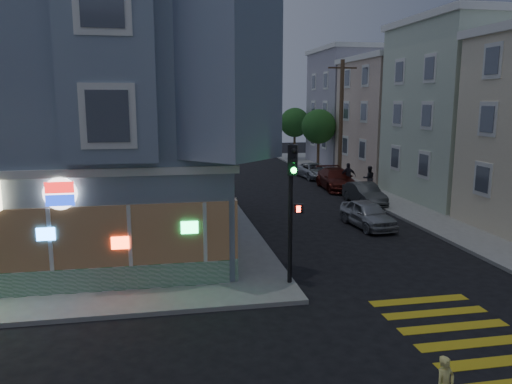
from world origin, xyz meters
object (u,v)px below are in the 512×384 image
object	(u,v)px
street_tree_far	(295,123)
parked_car_c	(336,179)
street_tree_near	(319,127)
parked_car_a	(368,214)
parked_car_d	(314,171)
fire_hydrant	(370,193)
pedestrian_a	(369,178)
traffic_signal	(292,190)
pedestrian_b	(348,176)
parked_car_b	(364,194)
utility_pole	(341,119)

from	to	relation	value
street_tree_far	parked_car_c	world-z (taller)	street_tree_far
street_tree_near	parked_car_a	bearing A→B (deg)	-100.54
street_tree_far	parked_car_d	xyz separation A→B (m)	(-1.50, -11.74, -3.33)
fire_hydrant	pedestrian_a	bearing A→B (deg)	68.40
traffic_signal	fire_hydrant	size ratio (longest dim) A/B	6.08
street_tree_near	pedestrian_b	bearing A→B (deg)	-95.32
street_tree_near	pedestrian_a	distance (m)	10.90
street_tree_near	parked_car_d	world-z (taller)	street_tree_near
parked_car_b	parked_car_c	size ratio (longest dim) A/B	0.78
street_tree_near	fire_hydrant	size ratio (longest dim) A/B	6.87
utility_pole	parked_car_d	distance (m)	4.94
parked_car_a	traffic_signal	xyz separation A→B (m)	(-5.78, -7.17, 2.66)
utility_pole	parked_car_c	distance (m)	5.18
street_tree_near	street_tree_far	xyz separation A→B (m)	(0.00, 8.00, 0.00)
parked_car_d	traffic_signal	size ratio (longest dim) A/B	0.93
parked_car_b	parked_car_d	xyz separation A→B (m)	(0.08, 10.40, -0.05)
pedestrian_b	parked_car_d	distance (m)	5.97
utility_pole	parked_car_b	size ratio (longest dim) A/B	2.28
pedestrian_a	street_tree_far	bearing A→B (deg)	-83.03
pedestrian_a	fire_hydrant	world-z (taller)	pedestrian_a
street_tree_far	parked_car_c	size ratio (longest dim) A/B	1.05
utility_pole	parked_car_a	size ratio (longest dim) A/B	2.32
street_tree_far	pedestrian_a	world-z (taller)	street_tree_far
parked_car_a	traffic_signal	bearing A→B (deg)	-133.62
fire_hydrant	traffic_signal	bearing A→B (deg)	-122.97
pedestrian_b	parked_car_b	size ratio (longest dim) A/B	0.45
street_tree_far	traffic_signal	xyz separation A→B (m)	(-9.38, -34.52, -0.61)
pedestrian_a	parked_car_d	bearing A→B (deg)	-69.17
street_tree_near	pedestrian_a	world-z (taller)	street_tree_near
utility_pole	fire_hydrant	distance (m)	8.59
fire_hydrant	pedestrian_b	bearing A→B (deg)	90.00
parked_car_d	parked_car_a	bearing A→B (deg)	-102.96
parked_car_c	traffic_signal	xyz separation A→B (m)	(-7.88, -17.57, 2.59)
parked_car_b	fire_hydrant	distance (m)	0.98
street_tree_far	utility_pole	bearing A→B (deg)	-90.82
street_tree_near	parked_car_b	distance (m)	14.60
street_tree_far	parked_car_b	distance (m)	22.44
parked_car_b	pedestrian_b	bearing A→B (deg)	80.70
street_tree_far	parked_car_a	world-z (taller)	street_tree_far
street_tree_far	fire_hydrant	distance (m)	21.72
parked_car_c	fire_hydrant	bearing A→B (deg)	-78.80
parked_car_d	traffic_signal	world-z (taller)	traffic_signal
traffic_signal	parked_car_b	bearing A→B (deg)	78.16
pedestrian_a	parked_car_d	xyz separation A→B (m)	(-1.77, 6.75, -0.38)
fire_hydrant	parked_car_b	bearing A→B (deg)	-134.12
parked_car_b	traffic_signal	size ratio (longest dim) A/B	0.84
parked_car_a	parked_car_c	xyz separation A→B (m)	(2.10, 10.40, 0.07)
parked_car_b	parked_car_d	size ratio (longest dim) A/B	0.91
pedestrian_a	parked_car_b	size ratio (longest dim) A/B	0.42
traffic_signal	parked_car_c	bearing A→B (deg)	86.23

